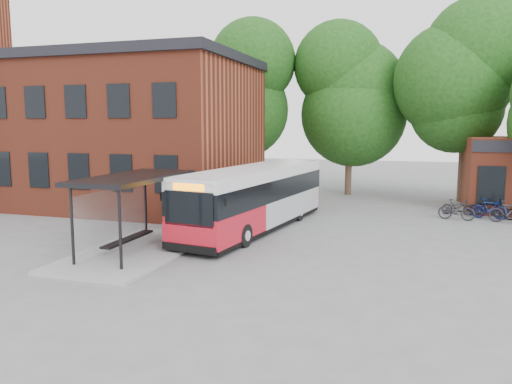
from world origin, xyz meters
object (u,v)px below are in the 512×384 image
(bicycle_1, at_px, (457,210))
(bicycle_3, at_px, (490,209))
(city_bus, at_px, (256,198))
(bicycle_0, at_px, (458,207))
(bus_shelter, at_px, (135,214))
(bicycle_2, at_px, (489,207))
(bicycle_5, at_px, (509,212))

(bicycle_1, relative_size, bicycle_3, 1.02)
(city_bus, bearing_deg, bicycle_0, 44.64)
(bus_shelter, height_order, bicycle_0, bus_shelter)
(bicycle_0, bearing_deg, bicycle_1, 178.74)
(bicycle_1, bearing_deg, bus_shelter, 142.53)
(city_bus, bearing_deg, bicycle_1, 37.88)
(bicycle_0, bearing_deg, bicycle_2, -88.02)
(bicycle_2, bearing_deg, bicycle_1, 133.33)
(city_bus, bearing_deg, bicycle_2, 40.24)
(bicycle_3, xyz_separation_m, bicycle_5, (0.72, -0.95, 0.03))
(bicycle_2, bearing_deg, bicycle_0, 87.45)
(city_bus, relative_size, bicycle_5, 6.18)
(bicycle_0, height_order, bicycle_5, bicycle_5)
(city_bus, xyz_separation_m, bicycle_5, (11.13, 4.92, -0.87))
(bus_shelter, bearing_deg, bicycle_3, 39.89)
(bicycle_2, bearing_deg, bicycle_5, -157.91)
(city_bus, relative_size, bicycle_0, 7.03)
(bus_shelter, xyz_separation_m, bicycle_0, (11.96, 12.00, -1.04))
(bicycle_0, relative_size, bicycle_3, 0.93)
(bicycle_0, bearing_deg, bicycle_5, -124.23)
(bicycle_0, xyz_separation_m, bicycle_3, (1.43, -0.80, 0.09))
(bus_shelter, relative_size, bicycle_1, 4.05)
(bus_shelter, distance_m, bicycle_3, 17.48)
(bicycle_2, distance_m, bicycle_5, 1.80)
(city_bus, height_order, bicycle_0, city_bus)
(bus_shelter, bearing_deg, bicycle_1, 41.36)
(bicycle_2, relative_size, bicycle_3, 1.13)
(bicycle_5, bearing_deg, bicycle_2, 38.17)
(city_bus, height_order, bicycle_2, city_bus)
(bicycle_5, bearing_deg, bicycle_3, 53.82)
(bicycle_1, bearing_deg, bicycle_5, -82.12)
(bicycle_0, xyz_separation_m, bicycle_2, (1.48, -0.08, 0.09))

